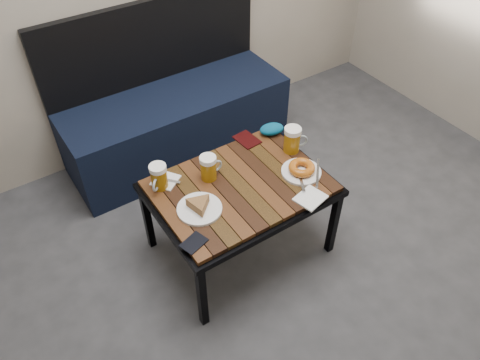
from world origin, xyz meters
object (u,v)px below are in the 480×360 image
plate_bagel (302,169)px  knit_pouch (272,129)px  passport_navy (194,243)px  beer_mug_centre (209,167)px  passport_burgundy (247,140)px  bench (175,117)px  beer_mug_right (293,139)px  cafe_table (240,191)px  plate_pie (199,206)px  beer_mug_left (159,177)px

plate_bagel → knit_pouch: (0.07, 0.33, 0.01)m
plate_bagel → passport_navy: bearing=-172.1°
beer_mug_centre → passport_burgundy: bearing=21.5°
bench → passport_navy: 1.22m
passport_navy → knit_pouch: knit_pouch is taller
bench → beer_mug_right: bearing=-73.6°
cafe_table → beer_mug_right: bearing=10.0°
beer_mug_right → bench: bearing=132.2°
knit_pouch → passport_burgundy: bearing=170.1°
beer_mug_right → passport_burgundy: (-0.15, 0.20, -0.07)m
plate_pie → passport_navy: plate_pie is taller
beer_mug_centre → passport_navy: beer_mug_centre is taller
plate_bagel → passport_navy: plate_bagel is taller
bench → beer_mug_centre: size_ratio=10.84×
beer_mug_right → plate_pie: (-0.61, -0.10, -0.05)m
beer_mug_right → beer_mug_centre: bearing=-161.4°
passport_burgundy → bench: bearing=94.1°
beer_mug_centre → bench: bearing=73.0°
beer_mug_left → passport_burgundy: 0.55m
passport_burgundy → beer_mug_left: bearing=-178.1°
bench → passport_navy: bearing=-113.1°
cafe_table → passport_burgundy: bearing=50.1°
beer_mug_centre → passport_burgundy: beer_mug_centre is taller
plate_pie → plate_bagel: plate_pie is taller
plate_bagel → knit_pouch: knit_pouch is taller
plate_pie → passport_navy: (-0.12, -0.15, -0.02)m
passport_burgundy → knit_pouch: knit_pouch is taller
beer_mug_centre → passport_navy: bearing=-132.4°
plate_pie → plate_bagel: size_ratio=0.88×
beer_mug_centre → plate_bagel: (0.39, -0.22, -0.04)m
cafe_table → knit_pouch: (0.36, 0.24, 0.07)m
cafe_table → beer_mug_left: beer_mug_left is taller
beer_mug_left → beer_mug_right: 0.70m
beer_mug_centre → cafe_table: bearing=-53.8°
knit_pouch → beer_mug_right: bearing=-89.1°
beer_mug_left → plate_bagel: size_ratio=0.56×
beer_mug_right → passport_navy: beer_mug_right is taller
beer_mug_right → knit_pouch: bearing=116.7°
passport_burgundy → knit_pouch: 0.15m
passport_navy → passport_burgundy: 0.73m
beer_mug_centre → knit_pouch: (0.46, 0.11, -0.04)m
cafe_table → plate_bagel: (0.29, -0.10, 0.07)m
beer_mug_left → plate_bagel: (0.62, -0.29, -0.04)m
beer_mug_left → passport_navy: 0.39m
passport_burgundy → knit_pouch: (0.14, -0.02, 0.03)m
plate_pie → passport_burgundy: 0.55m
beer_mug_right → passport_navy: 0.77m
knit_pouch → beer_mug_left: bearing=-176.6°
cafe_table → beer_mug_centre: bearing=128.4°
bench → passport_navy: bench is taller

